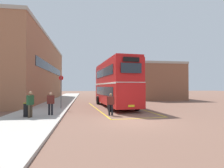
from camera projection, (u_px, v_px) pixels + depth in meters
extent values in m
plane|color=brown|center=(106.00, 102.00, 25.48)|extent=(135.60, 135.60, 0.00)
cube|color=#B2ADA3|center=(60.00, 101.00, 26.90)|extent=(4.00, 57.60, 0.14)
cube|color=#9E6647|center=(31.00, 72.00, 28.31)|extent=(6.06, 25.62, 8.92)
cube|color=#232D38|center=(52.00, 69.00, 28.77)|extent=(0.06, 19.47, 1.10)
cube|color=#A89E8E|center=(32.00, 42.00, 28.38)|extent=(6.18, 25.74, 0.36)
cube|color=brown|center=(149.00, 83.00, 35.07)|extent=(7.31, 14.97, 5.66)
cube|color=#232D38|center=(130.00, 82.00, 34.53)|extent=(0.06, 11.38, 1.10)
cube|color=#A89E8E|center=(149.00, 67.00, 35.12)|extent=(7.43, 15.09, 0.36)
cylinder|color=black|center=(98.00, 100.00, 22.24)|extent=(0.37, 1.02, 1.00)
cylinder|color=black|center=(118.00, 100.00, 22.84)|extent=(0.37, 1.02, 1.00)
cylinder|color=black|center=(110.00, 105.00, 15.98)|extent=(0.37, 1.02, 1.00)
cylinder|color=black|center=(137.00, 105.00, 16.58)|extent=(0.37, 1.02, 1.00)
cube|color=red|center=(115.00, 94.00, 19.42)|extent=(3.37, 10.56, 2.10)
cube|color=red|center=(115.00, 74.00, 19.46)|extent=(3.35, 10.35, 2.10)
cube|color=red|center=(115.00, 63.00, 19.47)|extent=(3.24, 10.24, 0.20)
cube|color=silver|center=(115.00, 84.00, 19.44)|extent=(3.39, 10.46, 0.14)
cube|color=#232D38|center=(103.00, 91.00, 19.13)|extent=(0.80, 8.48, 0.84)
cube|color=#232D38|center=(103.00, 73.00, 19.16)|extent=(0.80, 8.48, 0.84)
cube|color=#232D38|center=(126.00, 91.00, 19.72)|extent=(0.80, 8.48, 0.84)
cube|color=#232D38|center=(126.00, 73.00, 19.75)|extent=(0.80, 8.48, 0.84)
cube|color=#232D38|center=(131.00, 68.00, 14.39)|extent=(1.71, 0.19, 0.80)
cube|color=black|center=(131.00, 59.00, 14.40)|extent=(1.34, 0.16, 0.36)
cube|color=#232D38|center=(105.00, 89.00, 24.49)|extent=(1.95, 0.22, 1.00)
cube|color=yellow|center=(131.00, 106.00, 14.35)|extent=(0.52, 0.08, 0.16)
cylinder|color=black|center=(110.00, 94.00, 41.29)|extent=(0.32, 0.93, 0.92)
cylinder|color=black|center=(121.00, 94.00, 41.50)|extent=(0.32, 0.93, 0.92)
cylinder|color=black|center=(112.00, 95.00, 36.05)|extent=(0.32, 0.93, 0.92)
cylinder|color=black|center=(125.00, 95.00, 36.25)|extent=(0.32, 0.93, 0.92)
cube|color=#1E512D|center=(117.00, 89.00, 38.79)|extent=(2.88, 8.90, 2.60)
cube|color=silver|center=(117.00, 83.00, 38.81)|extent=(2.72, 8.54, 0.12)
cube|color=#232D38|center=(111.00, 88.00, 38.70)|extent=(0.48, 7.00, 0.96)
cube|color=#232D38|center=(123.00, 88.00, 38.90)|extent=(0.48, 7.00, 0.96)
cube|color=#232D38|center=(115.00, 88.00, 43.18)|extent=(1.86, 0.16, 1.10)
cylinder|color=black|center=(112.00, 110.00, 13.63)|extent=(0.14, 0.14, 0.80)
cylinder|color=black|center=(109.00, 110.00, 13.61)|extent=(0.14, 0.14, 0.80)
cube|color=#591E19|center=(111.00, 101.00, 13.63)|extent=(0.47, 0.23, 0.60)
cylinder|color=#591E19|center=(114.00, 100.00, 13.66)|extent=(0.09, 0.09, 0.57)
cylinder|color=#591E19|center=(108.00, 100.00, 13.61)|extent=(0.09, 0.09, 0.57)
sphere|color=#8C6647|center=(111.00, 95.00, 13.62)|extent=(0.22, 0.22, 0.22)
cylinder|color=black|center=(49.00, 109.00, 12.95)|extent=(0.14, 0.14, 0.79)
cylinder|color=black|center=(52.00, 109.00, 12.94)|extent=(0.14, 0.14, 0.79)
cube|color=#591E19|center=(51.00, 100.00, 12.96)|extent=(0.49, 0.31, 0.59)
cylinder|color=#591E19|center=(47.00, 99.00, 12.97)|extent=(0.09, 0.09, 0.56)
cylinder|color=#591E19|center=(54.00, 99.00, 12.94)|extent=(0.09, 0.09, 0.56)
sphere|color=tan|center=(51.00, 93.00, 12.98)|extent=(0.21, 0.21, 0.21)
cylinder|color=#473828|center=(31.00, 111.00, 11.96)|extent=(0.14, 0.14, 0.82)
cylinder|color=#473828|center=(29.00, 111.00, 11.75)|extent=(0.14, 0.14, 0.82)
cube|color=#1E4728|center=(30.00, 100.00, 11.87)|extent=(0.38, 0.53, 0.62)
cylinder|color=#1E4728|center=(33.00, 99.00, 12.10)|extent=(0.09, 0.09, 0.58)
cylinder|color=#1E4728|center=(28.00, 100.00, 11.63)|extent=(0.09, 0.09, 0.58)
sphere|color=#8C6647|center=(31.00, 93.00, 11.87)|extent=(0.22, 0.22, 0.22)
cylinder|color=black|center=(27.00, 110.00, 12.23)|extent=(0.45, 0.45, 0.88)
cylinder|color=olive|center=(27.00, 103.00, 12.24)|extent=(0.48, 0.48, 0.04)
cylinder|color=#4C4C51|center=(61.00, 92.00, 16.99)|extent=(0.08, 0.08, 2.99)
cylinder|color=red|center=(61.00, 78.00, 17.01)|extent=(0.43, 0.15, 0.44)
cube|color=gold|center=(96.00, 109.00, 17.90)|extent=(1.23, 12.34, 0.01)
cube|color=gold|center=(135.00, 107.00, 18.85)|extent=(1.23, 12.34, 0.01)
cube|color=gold|center=(140.00, 118.00, 12.36)|extent=(4.16, 0.49, 0.01)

